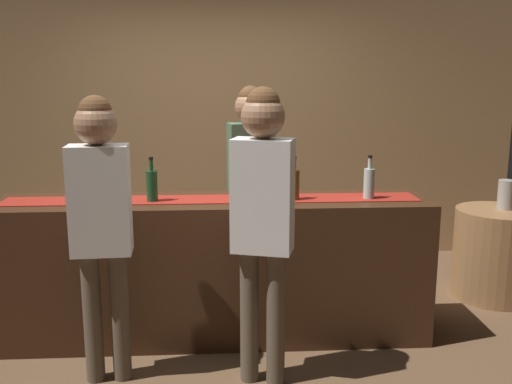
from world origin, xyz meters
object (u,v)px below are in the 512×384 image
(customer_sipping, at_px, (263,204))
(customer_browsing, at_px, (100,210))
(wine_bottle_clear, at_px, (369,183))
(wine_bottle_green, at_px, (152,185))
(round_side_table, at_px, (496,254))
(bartender, at_px, (251,171))
(vase_on_side_table, at_px, (506,195))
(wine_bottle_amber, at_px, (294,184))
(wine_glass_mid_counter, at_px, (79,187))
(wine_glass_near_customer, at_px, (260,183))

(customer_sipping, xyz_separation_m, customer_browsing, (-0.93, 0.08, -0.04))
(wine_bottle_clear, bearing_deg, wine_bottle_green, 179.94)
(wine_bottle_green, bearing_deg, customer_browsing, -113.42)
(wine_bottle_green, bearing_deg, customer_sipping, -41.38)
(wine_bottle_green, height_order, round_side_table, wine_bottle_green)
(bartender, distance_m, vase_on_side_table, 2.09)
(wine_bottle_green, bearing_deg, vase_on_side_table, 13.34)
(wine_bottle_amber, distance_m, bartender, 0.68)
(bartender, bearing_deg, round_side_table, 169.94)
(bartender, bearing_deg, customer_browsing, 41.24)
(wine_bottle_green, xyz_separation_m, wine_glass_mid_counter, (-0.48, -0.00, -0.01))
(wine_bottle_clear, xyz_separation_m, vase_on_side_table, (1.31, 0.66, -0.24))
(customer_browsing, bearing_deg, wine_bottle_clear, 13.55)
(wine_bottle_green, height_order, customer_sipping, customer_sipping)
(wine_glass_near_customer, xyz_separation_m, round_side_table, (1.99, 0.54, -0.72))
(customer_browsing, bearing_deg, bartender, 47.53)
(customer_browsing, bearing_deg, round_side_table, 17.62)
(bartender, relative_size, vase_on_side_table, 7.24)
(wine_bottle_amber, xyz_separation_m, wine_glass_near_customer, (-0.23, 0.09, -0.01))
(wine_bottle_clear, distance_m, vase_on_side_table, 1.48)
(wine_bottle_amber, relative_size, vase_on_side_table, 1.26)
(wine_bottle_clear, height_order, wine_glass_mid_counter, wine_bottle_clear)
(wine_bottle_clear, relative_size, customer_browsing, 0.18)
(wine_bottle_clear, distance_m, bartender, 0.99)
(wine_bottle_amber, bearing_deg, wine_bottle_clear, 0.68)
(wine_bottle_clear, height_order, wine_glass_near_customer, wine_bottle_clear)
(wine_bottle_amber, relative_size, wine_bottle_clear, 1.00)
(wine_bottle_green, height_order, bartender, bartender)
(wine_bottle_clear, distance_m, wine_glass_mid_counter, 1.95)
(wine_glass_near_customer, relative_size, customer_sipping, 0.08)
(customer_sipping, distance_m, vase_on_side_table, 2.44)
(customer_sipping, bearing_deg, wine_glass_mid_counter, 168.17)
(wine_bottle_clear, relative_size, wine_glass_mid_counter, 2.10)
(bartender, bearing_deg, wine_bottle_amber, 102.25)
(wine_bottle_amber, relative_size, round_side_table, 0.41)
(customer_sipping, height_order, vase_on_side_table, customer_sipping)
(wine_bottle_amber, relative_size, customer_sipping, 0.17)
(customer_sipping, xyz_separation_m, vase_on_side_table, (2.07, 1.27, -0.24))
(customer_browsing, height_order, round_side_table, customer_browsing)
(wine_glass_near_customer, bearing_deg, round_side_table, 15.21)
(customer_sipping, height_order, customer_browsing, customer_sipping)
(wine_bottle_green, bearing_deg, wine_bottle_clear, -0.06)
(wine_bottle_amber, xyz_separation_m, round_side_table, (1.76, 0.63, -0.73))
(round_side_table, height_order, vase_on_side_table, vase_on_side_table)
(wine_glass_near_customer, relative_size, customer_browsing, 0.08)
(wine_glass_near_customer, xyz_separation_m, vase_on_side_table, (2.05, 0.57, -0.23))
(vase_on_side_table, bearing_deg, customer_sipping, -148.51)
(bartender, distance_m, customer_browsing, 1.48)
(customer_browsing, relative_size, round_side_table, 2.31)
(wine_glass_near_customer, bearing_deg, wine_bottle_green, -173.23)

